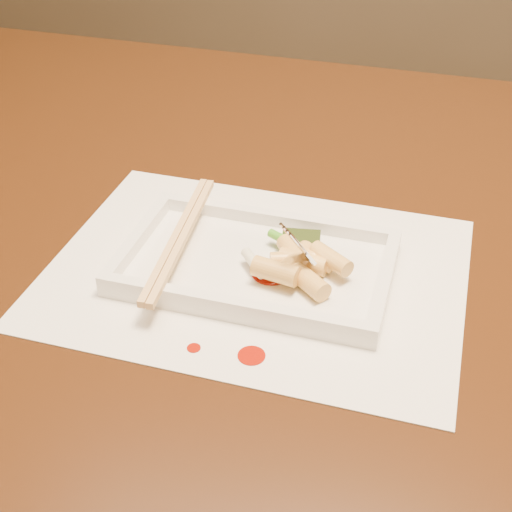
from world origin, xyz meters
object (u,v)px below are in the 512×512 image
(plate_base, at_px, (256,268))
(fork, at_px, (335,201))
(placemat, at_px, (256,271))
(chopstick_a, at_px, (176,236))
(table, at_px, (214,268))

(plate_base, height_order, fork, fork)
(placemat, distance_m, chopstick_a, 0.09)
(table, xyz_separation_m, fork, (0.16, -0.10, 0.18))
(chopstick_a, bearing_deg, placemat, -0.00)
(plate_base, relative_size, fork, 1.86)
(table, distance_m, fork, 0.26)
(fork, bearing_deg, chopstick_a, -173.25)
(chopstick_a, xyz_separation_m, fork, (0.15, 0.02, 0.06))
(placemat, distance_m, fork, 0.11)
(plate_base, height_order, chopstick_a, chopstick_a)
(placemat, bearing_deg, table, 126.38)
(plate_base, xyz_separation_m, fork, (0.07, 0.02, 0.08))
(plate_base, bearing_deg, chopstick_a, 180.00)
(table, xyz_separation_m, plate_base, (0.09, -0.12, 0.11))
(table, height_order, plate_base, plate_base)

